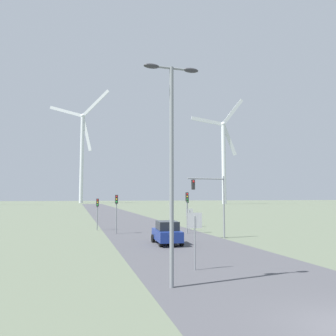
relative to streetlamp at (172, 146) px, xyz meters
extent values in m
cube|color=#47474C|center=(3.97, 42.26, -5.96)|extent=(10.00, 240.00, 0.01)
cylinder|color=gray|center=(0.00, 0.00, -1.22)|extent=(0.18, 0.18, 9.49)
cylinder|color=gray|center=(0.00, 0.00, 3.48)|extent=(1.82, 0.10, 0.10)
ellipsoid|color=#333338|center=(-0.91, 0.00, 3.48)|extent=(0.70, 0.32, 0.20)
ellipsoid|color=#333338|center=(0.91, 0.00, 3.48)|extent=(0.70, 0.32, 0.20)
cylinder|color=gray|center=(2.07, 2.81, -4.58)|extent=(0.07, 0.07, 2.77)
cube|color=white|center=(2.07, 2.80, -3.42)|extent=(0.81, 0.01, 0.81)
cube|color=red|center=(2.07, 2.81, -3.42)|extent=(0.76, 0.02, 0.76)
cylinder|color=gray|center=(8.27, 21.24, -4.83)|extent=(0.07, 0.07, 2.27)
cube|color=white|center=(8.27, 21.23, -3.92)|extent=(0.81, 0.01, 0.81)
cube|color=red|center=(8.27, 21.24, -3.92)|extent=(0.76, 0.02, 0.76)
cylinder|color=gray|center=(0.08, 20.62, -3.98)|extent=(0.11, 0.11, 3.97)
cube|color=#2D2D2D|center=(0.08, 20.62, -2.44)|extent=(0.28, 0.24, 0.90)
sphere|color=red|center=(0.08, 20.48, -2.17)|extent=(0.16, 0.16, 0.16)
sphere|color=gold|center=(0.08, 20.48, -2.44)|extent=(0.16, 0.16, 0.16)
sphere|color=green|center=(0.08, 20.48, -2.71)|extent=(0.16, 0.16, 0.16)
cylinder|color=gray|center=(7.19, 18.96, -3.85)|extent=(0.11, 0.11, 4.23)
cube|color=#2D2D2D|center=(7.19, 18.96, -2.18)|extent=(0.28, 0.24, 0.90)
sphere|color=red|center=(7.19, 18.83, -1.91)|extent=(0.16, 0.16, 0.16)
sphere|color=gold|center=(7.19, 18.83, -2.18)|extent=(0.16, 0.16, 0.16)
sphere|color=green|center=(7.19, 18.83, -2.45)|extent=(0.16, 0.16, 0.16)
cylinder|color=gray|center=(-1.57, 24.88, -4.18)|extent=(0.11, 0.11, 3.56)
cube|color=#2D2D2D|center=(-1.57, 24.88, -2.85)|extent=(0.28, 0.24, 0.90)
sphere|color=red|center=(-1.57, 24.74, -2.58)|extent=(0.16, 0.16, 0.16)
sphere|color=gold|center=(-1.57, 24.74, -2.85)|extent=(0.16, 0.16, 0.16)
sphere|color=green|center=(-1.57, 24.74, -3.12)|extent=(0.16, 0.16, 0.16)
cylinder|color=gray|center=(9.53, 25.60, -4.01)|extent=(0.11, 0.11, 3.90)
cube|color=#2D2D2D|center=(9.53, 25.60, -2.51)|extent=(0.28, 0.24, 0.90)
sphere|color=red|center=(9.53, 25.46, -2.24)|extent=(0.16, 0.16, 0.16)
sphere|color=gold|center=(9.53, 25.46, -2.51)|extent=(0.16, 0.16, 0.16)
sphere|color=green|center=(9.53, 25.46, -2.78)|extent=(0.16, 0.16, 0.16)
cylinder|color=gray|center=(9.19, 14.32, -3.13)|extent=(0.14, 0.14, 5.66)
cylinder|color=gray|center=(7.43, 14.32, -0.55)|extent=(3.52, 0.12, 0.12)
cube|color=#2D2D2D|center=(6.20, 14.32, -1.10)|extent=(0.28, 0.24, 0.90)
sphere|color=red|center=(6.20, 14.19, -0.83)|extent=(0.18, 0.18, 0.18)
cube|color=navy|center=(3.13, 12.15, -5.23)|extent=(2.07, 4.21, 0.80)
cube|color=#1E2328|center=(3.13, 12.00, -4.48)|extent=(1.69, 2.20, 0.70)
cylinder|color=black|center=(2.30, 13.42, -5.63)|extent=(0.22, 0.66, 0.66)
cylinder|color=black|center=(3.96, 13.42, -5.63)|extent=(0.22, 0.66, 0.66)
cylinder|color=black|center=(2.30, 10.88, -5.63)|extent=(0.22, 0.66, 0.66)
cylinder|color=black|center=(3.96, 10.88, -5.63)|extent=(0.22, 0.66, 0.66)
cylinder|color=silver|center=(-1.30, 186.70, 20.15)|extent=(2.20, 2.20, 52.22)
sphere|color=silver|center=(-1.30, 186.70, 46.26)|extent=(2.60, 2.60, 2.60)
cube|color=silver|center=(1.14, 185.63, 35.33)|extent=(6.40, 3.16, 21.02)
cube|color=silver|center=(6.16, 183.44, 54.03)|extent=(15.39, 7.09, 15.94)
cube|color=silver|center=(-11.19, 191.01, 49.42)|extent=(19.31, 8.80, 7.68)
cylinder|color=silver|center=(70.63, 143.89, 15.18)|extent=(2.20, 2.20, 42.29)
sphere|color=silver|center=(70.63, 143.89, 36.32)|extent=(2.60, 2.60, 2.60)
cube|color=silver|center=(76.30, 143.51, 43.53)|extent=(11.99, 1.30, 14.50)
cube|color=silver|center=(61.57, 144.49, 37.65)|extent=(17.13, 1.64, 4.24)
cube|color=silver|center=(74.02, 143.66, 27.80)|extent=(8.00, 1.03, 16.51)
camera|label=1|loc=(-3.92, -13.45, -2.18)|focal=35.00mm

